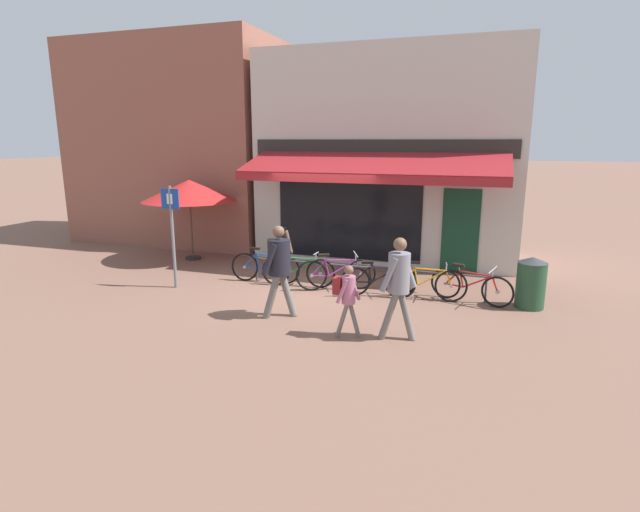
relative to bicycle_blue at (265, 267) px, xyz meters
name	(u,v)px	position (x,y,z in m)	size (l,w,h in m)	color
ground_plane	(308,290)	(1.17, -0.30, -0.36)	(160.00, 160.00, 0.00)	brown
shop_front	(390,157)	(2.11, 3.85, 2.44)	(7.04, 4.68, 5.62)	beige
neighbour_building	(185,143)	(-4.90, 4.37, 2.78)	(6.58, 4.00, 6.30)	#8E5647
bike_rack_rail	(363,269)	(2.34, 0.05, 0.13)	(5.26, 0.04, 0.57)	#47494F
bicycle_blue	(265,267)	(0.00, 0.00, 0.00)	(1.70, 0.52, 0.82)	black
bicycle_green	(298,271)	(0.85, -0.07, -0.01)	(1.71, 0.52, 0.82)	black
bicycle_purple	(336,274)	(1.76, -0.08, 0.01)	(1.65, 0.82, 0.84)	black
bicycle_black	(378,280)	(2.75, -0.21, -0.01)	(1.60, 0.70, 0.81)	black
bicycle_orange	(425,283)	(3.72, -0.13, -0.01)	(1.70, 0.54, 0.83)	black
bicycle_red	(471,286)	(4.62, -0.05, -0.01)	(1.68, 0.69, 0.80)	black
pedestrian_adult	(279,262)	(1.27, -2.07, 0.70)	(0.60, 0.73, 1.76)	slate
pedestrian_child	(347,292)	(2.72, -2.60, 0.43)	(0.47, 0.35, 1.26)	slate
pedestrian_second_adult	(399,278)	(3.55, -2.45, 0.70)	(0.64, 0.50, 1.75)	slate
litter_bin	(531,282)	(5.75, 0.04, 0.15)	(0.57, 0.57, 1.03)	#23472D
parking_sign	(172,226)	(-1.73, -1.05, 1.04)	(0.44, 0.07, 2.29)	slate
cafe_parasol	(189,191)	(-2.90, 1.46, 1.55)	(2.55, 2.55, 2.21)	#4C3D2D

